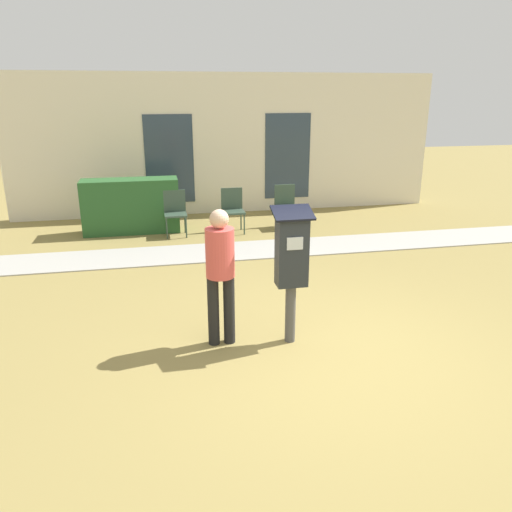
# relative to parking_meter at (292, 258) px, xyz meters

# --- Properties ---
(ground_plane) EXTENTS (40.00, 40.00, 0.00)m
(ground_plane) POSITION_rel_parking_meter_xyz_m (0.35, -0.42, -1.02)
(ground_plane) COLOR olive
(sidewalk) EXTENTS (12.00, 1.10, 0.02)m
(sidewalk) POSITION_rel_parking_meter_xyz_m (0.35, 3.52, -1.01)
(sidewalk) COLOR #A3A099
(sidewalk) RESTS_ON ground
(building_facade) EXTENTS (10.00, 0.26, 3.20)m
(building_facade) POSITION_rel_parking_meter_xyz_m (0.35, 6.78, 0.58)
(building_facade) COLOR beige
(building_facade) RESTS_ON ground
(parking_meter) EXTENTS (0.44, 0.31, 1.59)m
(parking_meter) POSITION_rel_parking_meter_xyz_m (0.00, 0.00, 0.00)
(parking_meter) COLOR #4C4C4C
(parking_meter) RESTS_ON ground
(person_standing) EXTENTS (0.32, 0.32, 1.58)m
(person_standing) POSITION_rel_parking_meter_xyz_m (-0.78, 0.11, -0.09)
(person_standing) COLOR black
(person_standing) RESTS_ON ground
(outdoor_chair_left) EXTENTS (0.44, 0.44, 0.90)m
(outdoor_chair_left) POSITION_rel_parking_meter_xyz_m (-1.05, 4.89, -0.49)
(outdoor_chair_left) COLOR #334738
(outdoor_chair_left) RESTS_ON ground
(outdoor_chair_middle) EXTENTS (0.44, 0.44, 0.90)m
(outdoor_chair_middle) POSITION_rel_parking_meter_xyz_m (0.12, 4.89, -0.49)
(outdoor_chair_middle) COLOR #334738
(outdoor_chair_middle) RESTS_ON ground
(outdoor_chair_right) EXTENTS (0.44, 0.44, 0.90)m
(outdoor_chair_right) POSITION_rel_parking_meter_xyz_m (1.29, 5.05, -0.49)
(outdoor_chair_right) COLOR #334738
(outdoor_chair_right) RESTS_ON ground
(hedge_row) EXTENTS (1.92, 0.60, 1.10)m
(hedge_row) POSITION_rel_parking_meter_xyz_m (-1.92, 5.28, -0.47)
(hedge_row) COLOR #285628
(hedge_row) RESTS_ON ground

